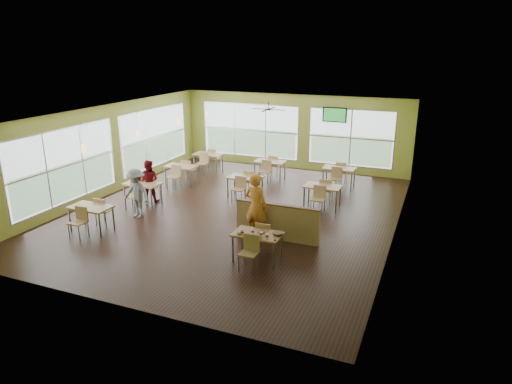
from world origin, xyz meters
TOP-DOWN VIEW (x-y plane):
  - room at (0.00, 0.00)m, footprint 12.00×12.04m
  - window_bays at (-2.65, 3.08)m, footprint 9.24×10.24m
  - main_table at (2.00, -3.00)m, footprint 1.22×1.52m
  - half_wall_divider at (2.00, -1.55)m, footprint 2.40×0.14m
  - dining_tables at (-1.05, 1.71)m, footprint 6.92×8.72m
  - pendant_lights at (-3.20, 0.68)m, footprint 0.11×7.31m
  - ceiling_fan at (-0.00, 3.00)m, footprint 1.25×1.25m
  - tv_backwall at (1.80, 5.90)m, footprint 1.00×0.07m
  - man_plaid at (1.44, -1.72)m, footprint 0.77×0.58m
  - patron_maroon at (-3.18, -0.17)m, footprint 0.85×0.75m
  - patron_grey at (-2.65, -1.57)m, footprint 1.11×0.78m
  - cup_blue at (1.67, -3.20)m, footprint 0.09×0.09m
  - cup_yellow at (1.89, -3.06)m, footprint 0.09×0.09m
  - cup_red_near at (2.15, -3.12)m, footprint 0.08×0.08m
  - cup_red_far at (2.33, -3.20)m, footprint 0.09×0.09m
  - food_basket at (2.50, -2.89)m, footprint 0.27×0.27m
  - ketchup_cup at (2.55, -3.24)m, footprint 0.06×0.06m
  - wrapper_left at (1.62, -3.21)m, footprint 0.19×0.18m
  - wrapper_mid at (2.07, -2.92)m, footprint 0.25×0.23m
  - wrapper_right at (2.16, -3.26)m, footprint 0.15×0.14m

SIDE VIEW (x-z plane):
  - half_wall_divider at x=2.00m, z-range 0.00..1.04m
  - dining_tables at x=-1.05m, z-range 0.20..1.07m
  - main_table at x=2.00m, z-range 0.20..1.07m
  - patron_maroon at x=-3.18m, z-range 0.00..1.47m
  - ketchup_cup at x=2.55m, z-range 0.75..0.77m
  - wrapper_right at x=2.16m, z-range 0.75..0.79m
  - wrapper_left at x=1.62m, z-range 0.75..0.79m
  - wrapper_mid at x=2.07m, z-range 0.75..0.80m
  - patron_grey at x=-2.65m, z-range 0.00..1.57m
  - food_basket at x=2.50m, z-range 0.75..0.82m
  - cup_red_near at x=2.15m, z-range 0.66..0.96m
  - cup_yellow at x=1.89m, z-range 0.66..0.97m
  - cup_red_far at x=2.33m, z-range 0.65..0.98m
  - cup_blue at x=1.67m, z-range 0.65..0.99m
  - man_plaid at x=1.44m, z-range 0.00..1.91m
  - window_bays at x=-2.65m, z-range 0.29..2.66m
  - room at x=0.00m, z-range 0.00..3.20m
  - tv_backwall at x=1.80m, z-range 2.15..2.75m
  - pendant_lights at x=-3.20m, z-range 2.02..2.88m
  - ceiling_fan at x=0.00m, z-range 2.80..3.09m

